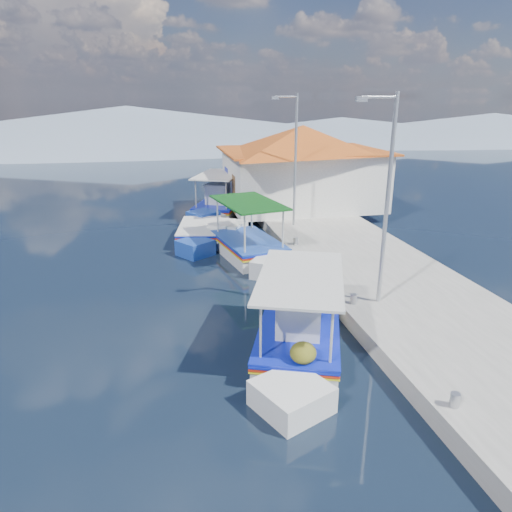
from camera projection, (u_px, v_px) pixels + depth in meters
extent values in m
plane|color=black|center=(240.00, 369.00, 11.50)|extent=(160.00, 160.00, 0.00)
cube|color=#ACA8A1|center=(362.00, 262.00, 18.13)|extent=(5.00, 44.00, 0.50)
cylinder|color=#A5A8AD|center=(455.00, 400.00, 9.26)|extent=(0.20, 0.20, 0.30)
cylinder|color=#A5A8AD|center=(354.00, 299.00, 13.89)|extent=(0.20, 0.20, 0.30)
cylinder|color=#A5A8AD|center=(296.00, 241.00, 19.44)|extent=(0.20, 0.20, 0.30)
cylinder|color=#A5A8AD|center=(263.00, 209.00, 24.99)|extent=(0.20, 0.20, 0.30)
cube|color=white|center=(299.00, 343.00, 12.32)|extent=(3.23, 4.36, 0.86)
cube|color=white|center=(247.00, 304.00, 14.35)|extent=(1.89, 1.89, 0.95)
cube|color=white|center=(368.00, 390.00, 10.32)|extent=(1.84, 1.84, 0.81)
cube|color=#0D1DAD|center=(299.00, 329.00, 12.19)|extent=(3.33, 4.49, 0.05)
cube|color=red|center=(299.00, 332.00, 12.22)|extent=(3.33, 4.49, 0.05)
cube|color=yellow|center=(299.00, 334.00, 12.24)|extent=(3.33, 4.49, 0.04)
cube|color=#0D1DAD|center=(299.00, 327.00, 12.17)|extent=(3.33, 4.46, 0.05)
cube|color=brown|center=(299.00, 328.00, 12.18)|extent=(3.06, 4.23, 0.05)
cube|color=white|center=(306.00, 315.00, 11.81)|extent=(1.43, 1.48, 0.99)
cube|color=silver|center=(307.00, 296.00, 11.64)|extent=(1.56, 1.60, 0.05)
cylinder|color=beige|center=(241.00, 288.00, 12.85)|extent=(0.06, 0.06, 1.44)
cylinder|color=beige|center=(287.00, 277.00, 13.66)|extent=(0.06, 0.06, 1.44)
cylinder|color=beige|center=(317.00, 337.00, 10.23)|extent=(0.06, 0.06, 1.44)
cylinder|color=beige|center=(369.00, 320.00, 11.04)|extent=(0.06, 0.06, 1.44)
cube|color=silver|center=(301.00, 277.00, 11.71)|extent=(3.32, 4.39, 0.06)
ellipsoid|color=#474713|center=(261.00, 305.00, 12.92)|extent=(0.69, 0.75, 0.51)
ellipsoid|color=#474713|center=(271.00, 296.00, 13.61)|extent=(0.58, 0.63, 0.43)
ellipsoid|color=#474713|center=(348.00, 345.00, 10.91)|extent=(0.61, 0.67, 0.46)
sphere|color=#D56306|center=(314.00, 290.00, 12.85)|extent=(0.36, 0.36, 0.36)
cube|color=white|center=(249.00, 251.00, 19.49)|extent=(2.69, 4.04, 0.95)
cube|color=white|center=(249.00, 232.00, 21.82)|extent=(2.00, 2.00, 1.05)
cube|color=white|center=(249.00, 272.00, 17.20)|extent=(1.94, 1.94, 0.90)
cube|color=#0D1DAD|center=(249.00, 241.00, 19.35)|extent=(2.77, 4.17, 0.06)
cube|color=red|center=(249.00, 243.00, 19.37)|extent=(2.77, 4.17, 0.05)
cube|color=yellow|center=(249.00, 245.00, 19.40)|extent=(2.77, 4.17, 0.04)
cube|color=#1A3F9F|center=(249.00, 240.00, 19.33)|extent=(2.78, 4.13, 0.05)
cube|color=brown|center=(249.00, 240.00, 19.33)|extent=(2.52, 3.94, 0.05)
cylinder|color=beige|center=(230.00, 213.00, 20.54)|extent=(0.07, 0.07, 1.60)
cylinder|color=beige|center=(267.00, 213.00, 20.56)|extent=(0.07, 0.07, 1.60)
cylinder|color=beige|center=(227.00, 232.00, 17.58)|extent=(0.07, 0.07, 1.60)
cylinder|color=beige|center=(270.00, 232.00, 17.61)|extent=(0.07, 0.07, 1.60)
cube|color=#0E4815|center=(248.00, 202.00, 18.81)|extent=(2.79, 4.06, 0.07)
cube|color=#1A3F9F|center=(200.00, 236.00, 21.69)|extent=(2.33, 3.59, 0.93)
cube|color=#1A3F9F|center=(188.00, 222.00, 23.60)|extent=(1.76, 1.76, 1.02)
cube|color=#1A3F9F|center=(214.00, 249.00, 19.81)|extent=(1.71, 1.71, 0.88)
cube|color=#0D1DAD|center=(199.00, 227.00, 21.55)|extent=(2.40, 3.70, 0.06)
cube|color=red|center=(200.00, 228.00, 21.58)|extent=(2.40, 3.70, 0.05)
cube|color=yellow|center=(200.00, 230.00, 21.60)|extent=(2.40, 3.70, 0.04)
cube|color=white|center=(199.00, 225.00, 21.53)|extent=(2.42, 3.67, 0.05)
cube|color=brown|center=(199.00, 226.00, 21.54)|extent=(2.18, 3.50, 0.05)
cube|color=white|center=(220.00, 211.00, 26.41)|extent=(3.45, 4.45, 0.93)
cube|color=white|center=(197.00, 201.00, 28.41)|extent=(1.93, 1.93, 1.03)
cube|color=white|center=(245.00, 220.00, 24.44)|extent=(1.88, 1.88, 0.88)
cube|color=#0D1DAD|center=(220.00, 203.00, 26.27)|extent=(3.56, 4.58, 0.06)
cube|color=red|center=(220.00, 205.00, 26.30)|extent=(3.56, 4.58, 0.05)
cube|color=yellow|center=(220.00, 206.00, 26.32)|extent=(3.56, 4.58, 0.04)
cube|color=#0D1DAD|center=(220.00, 202.00, 26.25)|extent=(3.56, 4.55, 0.05)
cube|color=brown|center=(220.00, 203.00, 26.26)|extent=(3.27, 4.31, 0.05)
cube|color=white|center=(222.00, 194.00, 25.85)|extent=(1.54, 1.62, 1.08)
cube|color=silver|center=(222.00, 184.00, 25.67)|extent=(1.68, 1.75, 0.06)
cylinder|color=beige|center=(192.00, 186.00, 26.84)|extent=(0.07, 0.07, 1.57)
cylinder|color=beige|center=(217.00, 183.00, 27.74)|extent=(0.07, 0.07, 1.57)
cylinder|color=beige|center=(222.00, 195.00, 24.27)|extent=(0.07, 0.07, 1.57)
cylinder|color=beige|center=(248.00, 192.00, 25.17)|extent=(0.07, 0.07, 1.57)
cube|color=silver|center=(219.00, 175.00, 25.75)|extent=(3.55, 4.49, 0.07)
cube|color=white|center=(302.00, 179.00, 25.95)|extent=(8.00, 6.00, 3.00)
cube|color=#C95A1C|center=(302.00, 151.00, 25.44)|extent=(8.64, 6.48, 0.10)
pyramid|color=#C95A1C|center=(303.00, 138.00, 25.23)|extent=(10.49, 10.49, 1.40)
cube|color=brown|center=(234.00, 194.00, 24.40)|extent=(0.06, 1.00, 2.00)
cube|color=#0D1DAD|center=(227.00, 175.00, 26.51)|extent=(0.06, 1.20, 0.90)
cylinder|color=#A5A8AD|center=(387.00, 204.00, 13.12)|extent=(0.12, 0.12, 6.00)
cylinder|color=#A5A8AD|center=(379.00, 97.00, 12.10)|extent=(1.00, 0.08, 0.08)
cube|color=#A5A8AD|center=(361.00, 99.00, 12.01)|extent=(0.30, 0.14, 0.14)
cylinder|color=#A5A8AD|center=(295.00, 162.00, 21.44)|extent=(0.12, 0.12, 6.00)
cylinder|color=#A5A8AD|center=(286.00, 97.00, 20.42)|extent=(1.00, 0.08, 0.08)
cube|color=#A5A8AD|center=(275.00, 98.00, 20.34)|extent=(0.30, 0.14, 0.14)
cone|color=gray|center=(127.00, 127.00, 61.50)|extent=(96.00, 96.00, 5.50)
cone|color=gray|center=(341.00, 131.00, 67.71)|extent=(76.80, 76.80, 3.80)
cone|color=gray|center=(492.00, 127.00, 72.60)|extent=(89.60, 89.60, 4.20)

